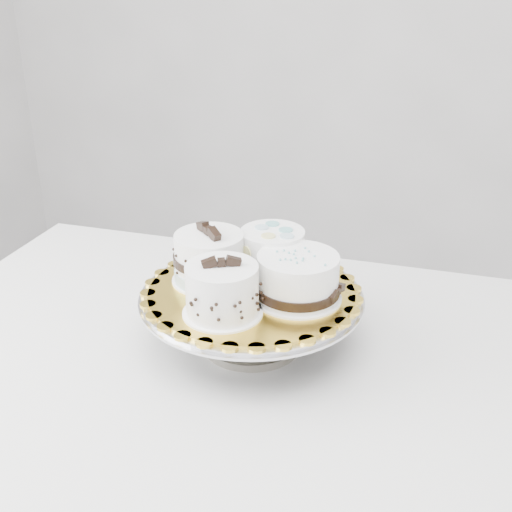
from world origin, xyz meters
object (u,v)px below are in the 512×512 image
at_px(cake_banded, 209,260).
at_px(cake_ribbon, 298,279).
at_px(cake_stand, 252,309).
at_px(cake_dots, 272,252).
at_px(cake_board, 252,291).
at_px(cake_swirl, 222,291).
at_px(table, 257,406).

distance_m(cake_banded, cake_ribbon, 0.14).
distance_m(cake_stand, cake_banded, 0.10).
bearing_deg(cake_stand, cake_ribbon, 2.14).
xyz_separation_m(cake_stand, cake_ribbon, (0.07, 0.00, 0.06)).
bearing_deg(cake_ribbon, cake_stand, -173.19).
bearing_deg(cake_dots, cake_board, -79.78).
distance_m(cake_swirl, cake_dots, 0.14).
bearing_deg(cake_stand, cake_dots, 82.38).
xyz_separation_m(cake_board, cake_banded, (-0.07, 0.00, 0.04)).
height_order(cake_stand, cake_ribbon, cake_ribbon).
height_order(table, cake_board, cake_board).
bearing_deg(cake_dots, cake_ribbon, -24.87).
relative_size(cake_swirl, cake_banded, 0.95).
height_order(cake_swirl, cake_banded, cake_banded).
height_order(cake_board, cake_swirl, cake_swirl).
height_order(cake_board, cake_ribbon, cake_ribbon).
bearing_deg(cake_stand, cake_board, -45.00).
bearing_deg(cake_dots, cake_swirl, -79.23).
relative_size(table, cake_dots, 10.00).
bearing_deg(cake_swirl, cake_dots, 51.18).
distance_m(table, cake_banded, 0.24).
height_order(cake_board, cake_dots, cake_dots).
bearing_deg(cake_board, cake_swirl, -96.64).
bearing_deg(cake_swirl, cake_stand, 51.60).
bearing_deg(table, cake_banded, 149.62).
xyz_separation_m(cake_swirl, cake_ribbon, (0.08, 0.08, -0.00)).
distance_m(table, cake_ribbon, 0.22).
xyz_separation_m(table, cake_ribbon, (0.05, 0.04, 0.21)).
bearing_deg(cake_ribbon, cake_banded, -175.78).
bearing_deg(cake_swirl, cake_banded, 94.50).
height_order(cake_stand, cake_swirl, cake_swirl).
bearing_deg(table, cake_dots, 93.76).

